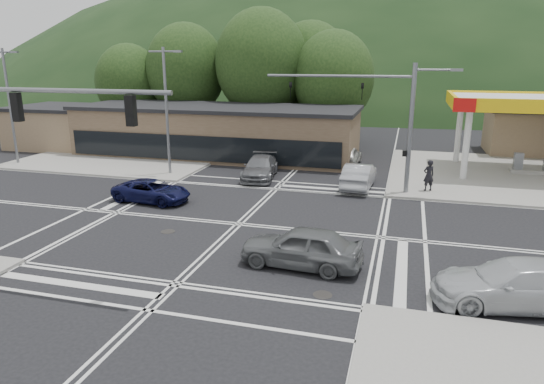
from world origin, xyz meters
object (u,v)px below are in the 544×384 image
(car_silver_east, at_px, (516,284))
(car_northbound, at_px, (260,167))
(car_queue_b, at_px, (348,156))
(pedestrian, at_px, (429,175))
(car_blue_west, at_px, (152,191))
(car_grey_center, at_px, (301,247))
(car_queue_a, at_px, (359,176))

(car_silver_east, bearing_deg, car_northbound, -147.10)
(car_silver_east, height_order, car_queue_b, car_silver_east)
(car_northbound, bearing_deg, pedestrian, -12.53)
(car_blue_west, height_order, car_grey_center, car_grey_center)
(car_queue_a, distance_m, car_queue_b, 7.13)
(car_blue_west, xyz_separation_m, pedestrian, (15.86, 6.45, 0.49))
(car_blue_west, distance_m, car_grey_center, 12.50)
(car_queue_b, height_order, car_northbound, car_northbound)
(car_silver_east, bearing_deg, car_queue_b, -167.85)
(car_northbound, xyz_separation_m, pedestrian, (11.38, -0.91, 0.37))
(car_blue_west, distance_m, car_silver_east, 19.99)
(car_queue_a, height_order, pedestrian, pedestrian)
(car_silver_east, bearing_deg, car_blue_west, -122.71)
(car_blue_west, distance_m, car_northbound, 8.61)
(car_blue_west, bearing_deg, car_queue_a, -55.14)
(car_queue_a, distance_m, pedestrian, 4.36)
(car_blue_west, distance_m, car_queue_b, 16.75)
(car_silver_east, distance_m, car_northbound, 20.66)
(car_grey_center, height_order, car_northbound, car_grey_center)
(car_grey_center, height_order, car_queue_a, car_grey_center)
(car_blue_west, bearing_deg, car_silver_east, -108.17)
(car_queue_a, height_order, car_queue_b, car_queue_a)
(car_blue_west, height_order, pedestrian, pedestrian)
(car_grey_center, relative_size, car_northbound, 0.94)
(car_blue_west, relative_size, car_northbound, 0.88)
(car_silver_east, relative_size, car_queue_b, 1.27)
(car_grey_center, xyz_separation_m, car_queue_b, (-0.60, 20.19, -0.09))
(car_northbound, bearing_deg, car_queue_b, 40.22)
(car_queue_a, relative_size, car_queue_b, 1.12)
(car_blue_west, height_order, car_silver_east, car_silver_east)
(car_grey_center, relative_size, car_queue_a, 1.00)
(car_northbound, height_order, pedestrian, pedestrian)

